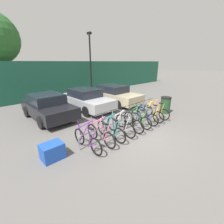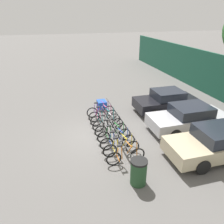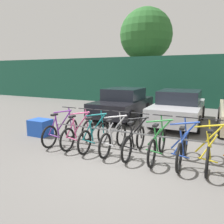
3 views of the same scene
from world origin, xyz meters
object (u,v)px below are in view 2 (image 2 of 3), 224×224
Objects in this scene: bicycle_pink at (103,115)px; bicycle_silver at (108,124)px; bicycle_purple at (101,111)px; car_beige at (218,142)px; bicycle_blue at (118,141)px; trash_bin at (139,172)px; bicycle_green at (114,135)px; car_silver at (189,118)px; cargo_crate at (102,105)px; bicycle_yellow at (121,148)px; bicycle_orange at (126,156)px; car_black at (166,101)px; bicycle_black at (111,129)px; bicycle_teal at (105,119)px; bike_rack at (114,127)px.

bicycle_pink is 1.00× the size of bicycle_silver.
car_beige is (5.31, 4.05, 0.31)m from bicycle_purple.
bicycle_blue is 0.38× the size of car_beige.
bicycle_blue reaches higher than trash_bin.
bicycle_silver is 1.00× the size of bicycle_green.
bicycle_green is at bearing -119.90° from car_beige.
car_silver is 6.08× the size of cargo_crate.
bicycle_purple is at bearing -176.13° from bicycle_pink.
bicycle_yellow is at bearing -106.01° from car_beige.
car_black is (-4.45, 4.22, 0.31)m from bicycle_orange.
car_silver is at bearing 127.32° from trash_bin.
bicycle_silver is 1.00× the size of bicycle_yellow.
cargo_crate is at bearing 178.28° from bicycle_yellow.
bicycle_black and bicycle_orange have the same top height.
car_beige is (2.33, 4.05, 0.31)m from bicycle_green.
bicycle_green is 4.21m from car_silver.
bicycle_teal and bicycle_black have the same top height.
bicycle_purple is 2.37m from bicycle_black.
bicycle_black is at bearing -1.92° from bicycle_teal.
bicycle_silver is 2.97m from cargo_crate.
bicycle_pink is 2.36m from bicycle_green.
bicycle_teal reaches higher than trash_bin.
bicycle_blue is 1.00× the size of bicycle_yellow.
bicycle_silver is 1.00× the size of bicycle_orange.
cargo_crate is (-2.34, 0.34, -0.10)m from bicycle_teal.
bicycle_pink is 5.37m from trash_bin.
car_silver is at bearing 88.96° from bicycle_green.
bicycle_silver reaches higher than cargo_crate.
trash_bin is at bearing -1.14° from bicycle_teal.
trash_bin is (4.21, 0.07, 0.14)m from bicycle_silver.
bicycle_orange is at bearing -1.06° from bicycle_silver.
trash_bin is at bearing -52.68° from car_silver.
bicycle_purple is 6.00m from trash_bin.
bicycle_purple and bicycle_blue have the same top height.
car_beige reaches higher than cargo_crate.
bicycle_teal is 1.00× the size of bicycle_blue.
bicycle_yellow is at bearing -3.70° from cargo_crate.
bicycle_blue and bicycle_yellow have the same top height.
car_silver is (-0.14, 4.20, 0.31)m from bicycle_green.
trash_bin is at bearing 4.03° from bicycle_yellow.
bicycle_purple is at bearing -16.45° from cargo_crate.
car_silver is at bearing 83.40° from bike_rack.
bicycle_blue is at bearing -1.06° from bicycle_silver.
car_black is at bearing 99.76° from bicycle_teal.
bicycle_teal and bicycle_yellow have the same top height.
bicycle_green is at bearing -13.73° from bike_rack.
bicycle_blue is at bearing -1.92° from bicycle_teal.
bike_rack is 0.62m from bicycle_silver.
cargo_crate is at bearing 166.74° from bicycle_purple.
bicycle_black is (2.37, 0.00, 0.00)m from bicycle_purple.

